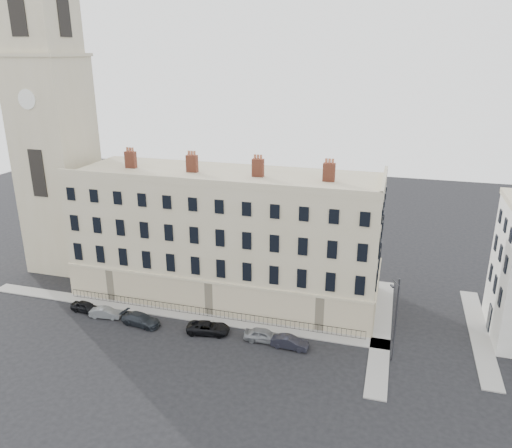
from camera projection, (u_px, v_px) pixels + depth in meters
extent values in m
plane|color=black|center=(244.00, 351.00, 49.84)|extent=(160.00, 160.00, 0.00)
cube|color=#BBAE8B|center=(226.00, 235.00, 59.85)|extent=(36.00, 12.00, 15.00)
cube|color=#C8B796|center=(209.00, 299.00, 56.13)|extent=(36.10, 0.18, 4.00)
cube|color=#C8B796|center=(376.00, 296.00, 56.93)|extent=(0.18, 12.10, 4.00)
cube|color=#BBAE8B|center=(206.00, 183.00, 51.96)|extent=(36.00, 0.35, 0.80)
cube|color=#BBAE8B|center=(384.00, 181.00, 52.60)|extent=(0.35, 12.00, 0.80)
cube|color=brown|center=(131.00, 160.00, 60.21)|extent=(1.30, 0.70, 2.00)
cube|color=brown|center=(192.00, 164.00, 58.12)|extent=(1.30, 0.70, 2.00)
cube|color=brown|center=(258.00, 168.00, 56.03)|extent=(1.30, 0.70, 2.00)
cube|color=brown|center=(329.00, 172.00, 53.94)|extent=(1.30, 0.70, 2.00)
cube|color=#BBAE8B|center=(58.00, 167.00, 65.82)|extent=(8.00, 8.00, 28.00)
cube|color=#BBAE8B|center=(38.00, 11.00, 59.61)|extent=(7.04, 7.04, 10.00)
cube|color=black|center=(16.00, 3.00, 56.20)|extent=(2.20, 0.14, 7.00)
cylinder|color=white|center=(27.00, 99.00, 59.19)|extent=(2.40, 0.14, 2.40)
cube|color=gray|center=(174.00, 313.00, 56.97)|extent=(48.00, 2.00, 0.12)
cube|color=gray|center=(381.00, 329.00, 53.69)|extent=(2.00, 24.00, 0.12)
cube|color=gray|center=(479.00, 333.00, 52.89)|extent=(2.00, 20.00, 0.12)
cube|color=black|center=(208.00, 309.00, 55.98)|extent=(35.00, 0.04, 0.04)
cube|color=black|center=(208.00, 316.00, 56.27)|extent=(35.00, 0.04, 0.04)
imported|color=black|center=(86.00, 307.00, 57.25)|extent=(3.75, 1.81, 1.24)
imported|color=slate|center=(106.00, 313.00, 56.03)|extent=(3.69, 1.69, 1.17)
imported|color=#1F242A|center=(141.00, 319.00, 54.47)|extent=(4.74, 2.47, 1.31)
imported|color=black|center=(208.00, 328.00, 52.89)|extent=(4.82, 2.78, 1.26)
imported|color=gray|center=(264.00, 335.00, 51.39)|extent=(4.11, 1.80, 1.38)
imported|color=black|center=(290.00, 342.00, 50.24)|extent=(3.85, 1.52, 1.25)
cylinder|color=#313237|center=(395.00, 321.00, 47.02)|extent=(0.17, 0.17, 8.68)
cylinder|color=#313237|center=(396.00, 283.00, 45.09)|extent=(0.76, 1.53, 0.11)
cube|color=#313237|center=(392.00, 286.00, 44.55)|extent=(0.40, 0.58, 0.13)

